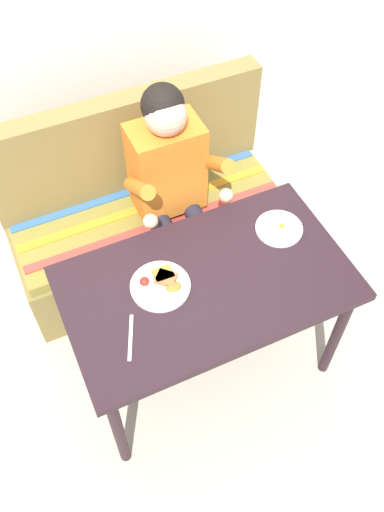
# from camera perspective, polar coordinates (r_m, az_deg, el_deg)

# --- Properties ---
(ground_plane) EXTENTS (8.00, 8.00, 0.00)m
(ground_plane) POSITION_cam_1_polar(r_m,az_deg,el_deg) (2.91, 1.25, -10.77)
(ground_plane) COLOR #B1A795
(back_wall) EXTENTS (4.40, 0.10, 2.60)m
(back_wall) POSITION_cam_1_polar(r_m,az_deg,el_deg) (2.81, -10.48, 24.43)
(back_wall) COLOR silver
(back_wall) RESTS_ON ground
(table) EXTENTS (1.20, 0.70, 0.73)m
(table) POSITION_cam_1_polar(r_m,az_deg,el_deg) (2.34, 1.53, -3.73)
(table) COLOR black
(table) RESTS_ON ground
(couch) EXTENTS (1.44, 0.56, 1.00)m
(couch) POSITION_cam_1_polar(r_m,az_deg,el_deg) (3.03, -4.85, 3.98)
(couch) COLOR olive
(couch) RESTS_ON ground
(person) EXTENTS (0.45, 0.61, 1.21)m
(person) POSITION_cam_1_polar(r_m,az_deg,el_deg) (2.64, -2.04, 7.93)
(person) COLOR orange
(person) RESTS_ON ground
(plate_breakfast) EXTENTS (0.25, 0.25, 0.05)m
(plate_breakfast) POSITION_cam_1_polar(r_m,az_deg,el_deg) (2.25, -3.24, -2.96)
(plate_breakfast) COLOR white
(plate_breakfast) RESTS_ON table
(plate_eggs) EXTENTS (0.21, 0.21, 0.04)m
(plate_eggs) POSITION_cam_1_polar(r_m,az_deg,el_deg) (2.47, 9.02, 2.86)
(plate_eggs) COLOR white
(plate_eggs) RESTS_ON table
(knife) EXTENTS (0.09, 0.19, 0.00)m
(knife) POSITION_cam_1_polar(r_m,az_deg,el_deg) (2.15, -6.39, -8.39)
(knife) COLOR silver
(knife) RESTS_ON table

